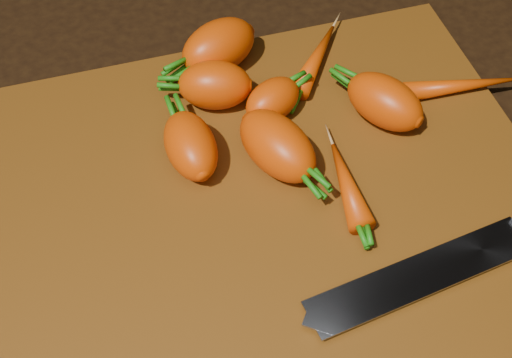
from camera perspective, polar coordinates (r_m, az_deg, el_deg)
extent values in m
cube|color=black|center=(0.62, 0.26, -2.68)|extent=(2.00, 2.00, 0.01)
cube|color=#60340C|center=(0.61, 0.27, -2.09)|extent=(0.50, 0.40, 0.01)
ellipsoid|color=#F14704|center=(0.66, -3.31, 7.52)|extent=(0.08, 0.06, 0.05)
ellipsoid|color=#F14704|center=(0.61, 1.72, 2.69)|extent=(0.08, 0.10, 0.05)
ellipsoid|color=#F14704|center=(0.62, -5.26, 2.67)|extent=(0.05, 0.08, 0.04)
ellipsoid|color=#F14704|center=(0.70, -3.01, 10.53)|extent=(0.09, 0.08, 0.05)
ellipsoid|color=#F14704|center=(0.66, 1.34, 6.32)|extent=(0.07, 0.06, 0.04)
ellipsoid|color=#F14704|center=(0.66, 10.26, 6.12)|extent=(0.08, 0.09, 0.05)
ellipsoid|color=#F14704|center=(0.71, 4.85, 9.59)|extent=(0.08, 0.09, 0.02)
ellipsoid|color=#F14704|center=(0.71, 16.06, 7.19)|extent=(0.11, 0.03, 0.02)
ellipsoid|color=#F14704|center=(0.61, 7.29, -0.42)|extent=(0.03, 0.09, 0.02)
cube|color=gray|center=(0.54, 4.43, -11.28)|extent=(0.19, 0.06, 0.00)
cube|color=gray|center=(0.57, 13.56, -7.30)|extent=(0.02, 0.03, 0.01)
cube|color=black|center=(0.60, 18.34, -5.11)|extent=(0.11, 0.03, 0.02)
cylinder|color=#B2B2B7|center=(0.59, 17.26, -5.29)|extent=(0.01, 0.01, 0.00)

